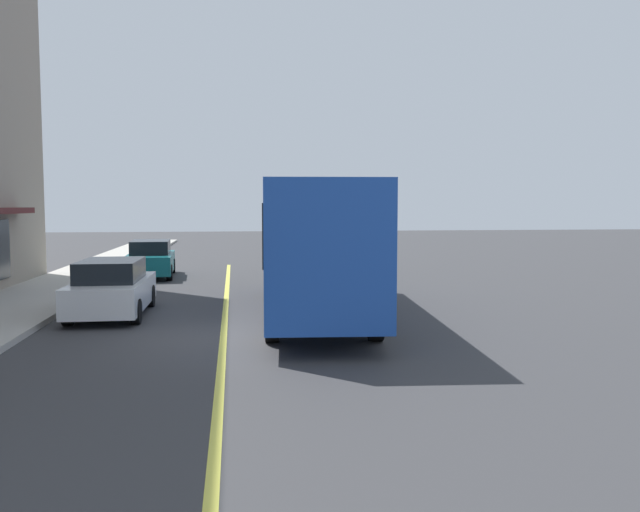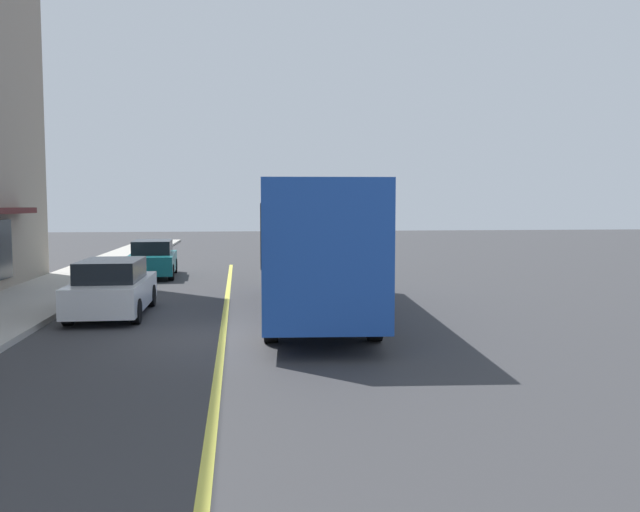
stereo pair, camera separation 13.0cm
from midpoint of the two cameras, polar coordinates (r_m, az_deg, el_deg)
The scene contains 5 objects.
ground at distance 14.75m, azimuth -8.38°, elevation -7.18°, with size 120.00×120.00×0.00m, color #38383A.
lane_centre_stripe at distance 14.75m, azimuth -8.38°, elevation -7.16°, with size 36.00×0.16×0.01m, color #D8D14C.
bus at distance 17.50m, azimuth -0.14°, elevation 1.26°, with size 11.29×3.35×3.50m.
car_teal at distance 27.69m, azimuth -14.46°, elevation -0.27°, with size 4.38×2.03×1.52m.
car_white at distance 18.28m, azimuth -17.70°, elevation -2.73°, with size 4.30×1.87×1.52m.
Camera 2 is at (-14.45, -0.38, 2.97)m, focal length 36.16 mm.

